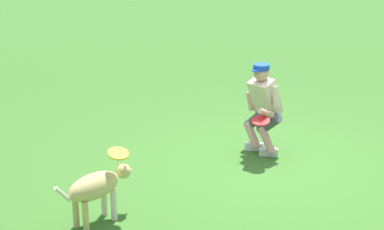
{
  "coord_description": "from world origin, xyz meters",
  "views": [
    {
      "loc": [
        -0.15,
        8.0,
        3.42
      ],
      "look_at": [
        0.91,
        0.75,
        0.9
      ],
      "focal_mm": 59.47,
      "sensor_mm": 36.0,
      "label": 1
    }
  ],
  "objects_px": {
    "frisbee_flying": "(118,154)",
    "frisbee_held": "(261,121)",
    "person": "(263,106)",
    "dog": "(97,187)"
  },
  "relations": [
    {
      "from": "dog",
      "to": "frisbee_flying",
      "type": "xyz_separation_m",
      "value": [
        -0.21,
        -0.15,
        0.35
      ]
    },
    {
      "from": "person",
      "to": "frisbee_held",
      "type": "height_order",
      "value": "person"
    },
    {
      "from": "dog",
      "to": "frisbee_held",
      "type": "distance_m",
      "value": 2.55
    },
    {
      "from": "dog",
      "to": "frisbee_flying",
      "type": "relative_size",
      "value": 3.91
    },
    {
      "from": "person",
      "to": "frisbee_flying",
      "type": "height_order",
      "value": "person"
    },
    {
      "from": "person",
      "to": "frisbee_flying",
      "type": "relative_size",
      "value": 5.55
    },
    {
      "from": "frisbee_flying",
      "to": "dog",
      "type": "bearing_deg",
      "value": 34.85
    },
    {
      "from": "person",
      "to": "frisbee_held",
      "type": "xyz_separation_m",
      "value": [
        0.01,
        0.39,
        -0.09
      ]
    },
    {
      "from": "frisbee_flying",
      "to": "frisbee_held",
      "type": "relative_size",
      "value": 0.96
    },
    {
      "from": "dog",
      "to": "frisbee_held",
      "type": "xyz_separation_m",
      "value": [
        -1.69,
        -1.9,
        0.19
      ]
    }
  ]
}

